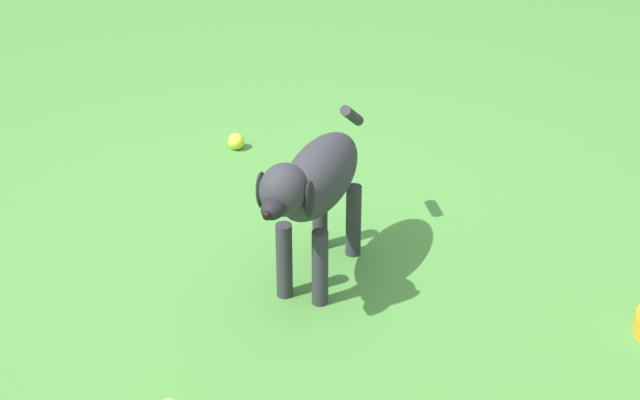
# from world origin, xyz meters

# --- Properties ---
(ground) EXTENTS (14.00, 14.00, 0.00)m
(ground) POSITION_xyz_m (0.00, 0.00, 0.00)
(ground) COLOR #478438
(dog) EXTENTS (0.41, 0.71, 0.53)m
(dog) POSITION_xyz_m (-0.08, 0.10, 0.35)
(dog) COLOR #2D2D33
(dog) RESTS_ON ground
(tennis_ball_1) EXTENTS (0.07, 0.07, 0.07)m
(tennis_ball_1) POSITION_xyz_m (0.14, -0.88, 0.03)
(tennis_ball_1) COLOR #CCD936
(tennis_ball_1) RESTS_ON ground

